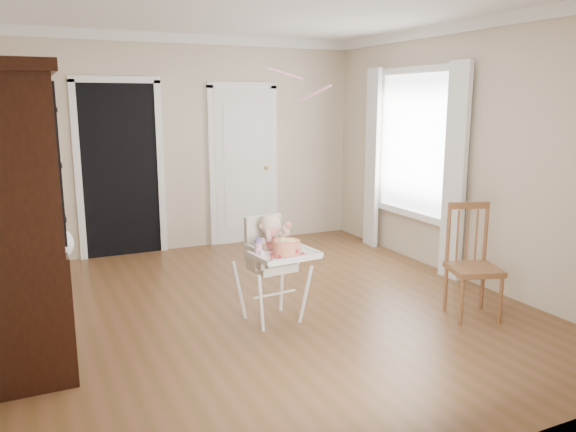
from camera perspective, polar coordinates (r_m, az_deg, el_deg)
name	(u,v)px	position (r m, az deg, el deg)	size (l,w,h in m)	color
floor	(269,308)	(5.30, -1.91, -9.32)	(5.00, 5.00, 0.00)	brown
ceiling	(267,2)	(5.01, -2.13, 20.88)	(5.00, 5.00, 0.00)	white
wall_back	(191,144)	(7.33, -9.81, 7.22)	(4.50, 4.50, 0.00)	beige
wall_right	(465,153)	(6.21, 17.53, 6.08)	(5.00, 5.00, 0.00)	beige
crown_molding	(267,10)	(5.00, -2.12, 20.20)	(4.50, 5.00, 0.12)	white
doorway	(120,166)	(7.15, -16.69, 4.85)	(1.06, 0.05, 2.22)	black
closet_door	(244,167)	(7.56, -4.54, 5.00)	(0.96, 0.09, 2.13)	white
window_right	(412,153)	(6.78, 12.47, 6.23)	(0.13, 1.84, 2.30)	white
high_chair	(272,257)	(4.83, -1.63, -4.19)	(0.59, 0.71, 0.94)	white
baby	(271,240)	(4.81, -1.76, -2.47)	(0.29, 0.22, 0.43)	beige
cake	(287,248)	(4.59, -0.12, -3.26)	(0.28, 0.28, 0.13)	silver
sippy_cup	(259,246)	(4.64, -3.01, -3.08)	(0.07, 0.07, 0.16)	pink
china_cabinet	(24,218)	(4.41, -25.22, -0.19)	(0.57, 1.27, 2.15)	black
dining_chair	(473,265)	(5.23, 18.24, -4.76)	(0.52, 0.52, 1.01)	brown
streamer	(285,74)	(6.00, -0.32, 14.25)	(0.03, 0.50, 0.02)	pink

